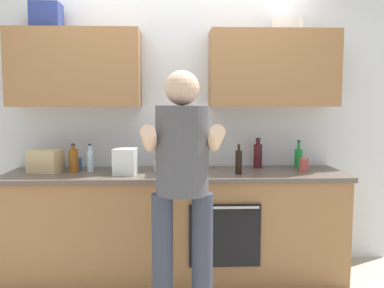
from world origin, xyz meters
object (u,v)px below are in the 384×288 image
(bottle_wine, at_px, (258,155))
(grocery_bag_produce, at_px, (125,161))
(person_standing, at_px, (182,179))
(bottle_soy, at_px, (239,162))
(mixing_bowl, at_px, (167,166))
(bottle_soda, at_px, (298,158))
(bottle_juice, at_px, (195,160))
(bottle_syrup, at_px, (74,160))
(cup_tea, at_px, (78,164))
(bottle_water, at_px, (90,161))
(bottle_vinegar, at_px, (196,154))
(grocery_bag_bread, at_px, (46,161))
(cup_ceramic, at_px, (304,165))

(bottle_wine, relative_size, grocery_bag_produce, 1.26)
(person_standing, height_order, bottle_soy, person_standing)
(bottle_wine, xyz_separation_m, mixing_bowl, (-0.81, -0.13, -0.08))
(bottle_soy, bearing_deg, bottle_soda, 27.20)
(bottle_juice, xyz_separation_m, grocery_bag_produce, (-0.57, -0.03, -0.01))
(bottle_syrup, xyz_separation_m, cup_tea, (0.01, 0.12, -0.05))
(bottle_juice, bearing_deg, mixing_bowl, 151.45)
(bottle_water, relative_size, bottle_vinegar, 0.69)
(bottle_soda, distance_m, grocery_bag_bread, 2.20)
(person_standing, relative_size, bottle_syrup, 6.94)
(bottle_wine, bearing_deg, bottle_juice, -156.10)
(bottle_soy, height_order, cup_ceramic, bottle_soy)
(bottle_juice, bearing_deg, grocery_bag_produce, -176.83)
(bottle_vinegar, bearing_deg, cup_tea, 177.36)
(bottle_soda, xyz_separation_m, cup_tea, (-1.95, -0.04, -0.04))
(bottle_vinegar, relative_size, cup_ceramic, 3.28)
(bottle_water, distance_m, cup_ceramic, 1.82)
(bottle_juice, xyz_separation_m, cup_tea, (-1.01, 0.20, -0.06))
(bottle_syrup, distance_m, grocery_bag_bread, 0.24)
(bottle_vinegar, relative_size, grocery_bag_produce, 1.62)
(bottle_juice, xyz_separation_m, bottle_soda, (0.94, 0.24, -0.02))
(bottle_juice, height_order, cup_tea, bottle_juice)
(bottle_wine, xyz_separation_m, bottle_vinegar, (-0.56, -0.10, 0.03))
(bottle_wine, bearing_deg, person_standing, -123.81)
(mixing_bowl, bearing_deg, bottle_soy, -17.45)
(cup_ceramic, height_order, mixing_bowl, cup_ceramic)
(bottle_soy, xyz_separation_m, bottle_water, (-1.24, 0.16, -0.01))
(bottle_wine, xyz_separation_m, grocery_bag_bread, (-1.83, -0.15, -0.02))
(person_standing, bearing_deg, bottle_wine, 56.19)
(grocery_bag_produce, bearing_deg, bottle_water, 156.55)
(bottle_vinegar, xyz_separation_m, grocery_bag_produce, (-0.59, -0.19, -0.03))
(person_standing, distance_m, bottle_soda, 1.48)
(bottle_syrup, bearing_deg, person_standing, -44.15)
(bottle_soda, bearing_deg, cup_tea, -178.78)
(bottle_juice, height_order, bottle_syrup, bottle_juice)
(bottle_wine, relative_size, bottle_syrup, 1.10)
(bottle_soda, xyz_separation_m, grocery_bag_produce, (-1.51, -0.28, 0.01))
(bottle_juice, bearing_deg, bottle_vinegar, 82.93)
(grocery_bag_produce, bearing_deg, cup_ceramic, 4.10)
(bottle_soy, relative_size, grocery_bag_bread, 0.97)
(bottle_syrup, height_order, cup_ceramic, bottle_syrup)
(cup_ceramic, bearing_deg, grocery_bag_produce, -175.90)
(bottle_juice, relative_size, bottle_vinegar, 0.76)
(cup_ceramic, bearing_deg, bottle_water, 179.16)
(person_standing, relative_size, mixing_bowl, 7.41)
(bottle_soy, distance_m, cup_ceramic, 0.60)
(person_standing, xyz_separation_m, mixing_bowl, (-0.11, 0.91, -0.06))
(bottle_soda, height_order, cup_ceramic, bottle_soda)
(bottle_wine, distance_m, cup_ceramic, 0.41)
(person_standing, relative_size, bottle_vinegar, 4.88)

